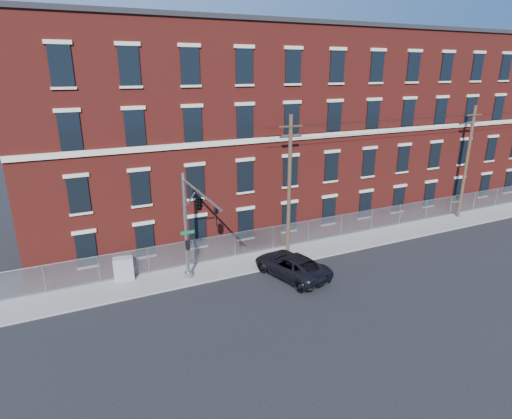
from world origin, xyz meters
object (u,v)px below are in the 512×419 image
object	(u,v)px
pickup_truck	(291,265)
utility_cabinet	(124,269)
traffic_signal_mast	(196,211)
utility_pole_near	(289,183)

from	to	relation	value
pickup_truck	utility_cabinet	distance (m)	10.84
traffic_signal_mast	utility_cabinet	distance (m)	7.03
utility_pole_near	utility_cabinet	bearing A→B (deg)	178.06
traffic_signal_mast	utility_pole_near	world-z (taller)	utility_pole_near
pickup_truck	utility_cabinet	world-z (taller)	utility_cabinet
traffic_signal_mast	utility_pole_near	xyz separation A→B (m)	(8.00, 3.42, -0.05)
traffic_signal_mast	pickup_truck	world-z (taller)	traffic_signal_mast
pickup_truck	traffic_signal_mast	bearing A→B (deg)	-16.35
utility_pole_near	pickup_truck	xyz separation A→B (m)	(-1.71, -3.53, -4.57)
traffic_signal_mast	utility_cabinet	world-z (taller)	traffic_signal_mast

